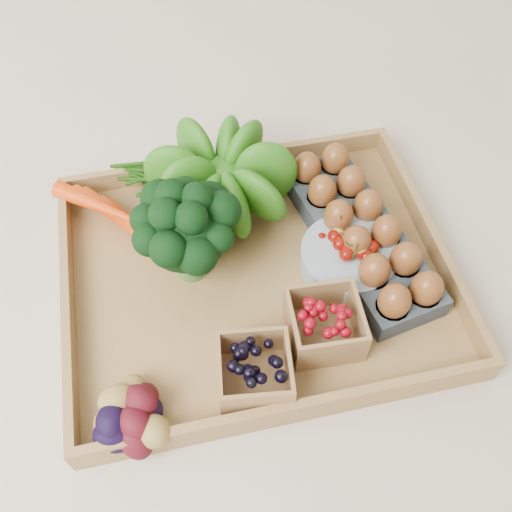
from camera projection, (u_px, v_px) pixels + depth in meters
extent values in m
plane|color=beige|center=(256.00, 279.00, 0.85)|extent=(4.00, 4.00, 0.00)
cube|color=olive|center=(256.00, 276.00, 0.85)|extent=(0.55, 0.45, 0.01)
sphere|color=#1D4B0B|center=(222.00, 173.00, 0.86)|extent=(0.15, 0.15, 0.15)
cylinder|color=#8C9EA5|center=(348.00, 258.00, 0.84)|extent=(0.14, 0.14, 0.04)
cube|color=#363E45|center=(359.00, 237.00, 0.86)|extent=(0.17, 0.33, 0.04)
cube|color=black|center=(255.00, 372.00, 0.72)|extent=(0.10, 0.10, 0.06)
cube|color=#6E040D|center=(325.00, 324.00, 0.76)|extent=(0.10, 0.10, 0.06)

